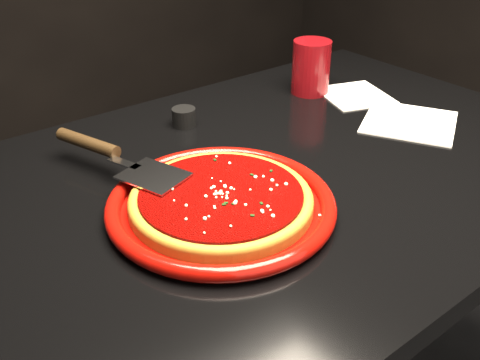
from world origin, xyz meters
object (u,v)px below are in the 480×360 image
cup (311,67)px  ramekin (184,117)px  plate (221,204)px  pizza_server (119,155)px  table (273,316)px

cup → ramekin: cup is taller
plate → pizza_server: size_ratio=1.05×
plate → ramekin: bearing=67.2°
table → cup: (0.29, 0.22, 0.44)m
table → plate: 0.43m
cup → pizza_server: bearing=-170.2°
pizza_server → ramekin: pizza_server is taller
table → plate: plate is taller
cup → ramekin: size_ratio=2.52×
table → pizza_server: 0.50m
plate → pizza_server: pizza_server is taller
plate → ramekin: (0.13, 0.30, 0.01)m
pizza_server → cup: 0.54m
plate → ramekin: 0.33m
table → pizza_server: pizza_server is taller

